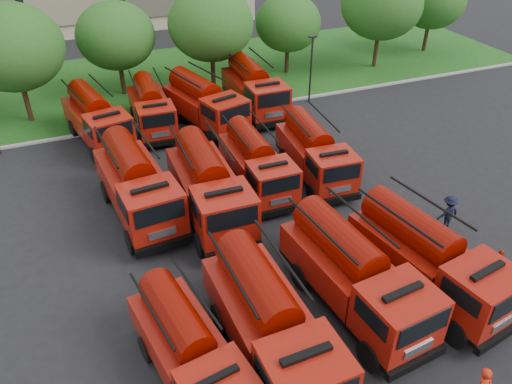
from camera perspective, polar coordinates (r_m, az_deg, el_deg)
ground at (r=22.05m, az=-1.63°, el=-11.34°), size 140.00×140.00×0.00m
lawn at (r=43.87m, az=-13.91°, el=11.93°), size 70.00×16.00×0.12m
curb at (r=36.47m, az=-11.65°, el=7.75°), size 70.00×0.30×0.14m
tree_2 at (r=37.71m, az=-26.12°, el=14.61°), size 6.72×6.72×8.22m
tree_3 at (r=40.42m, az=-15.75°, el=16.81°), size 5.88×5.88×7.19m
tree_4 at (r=40.21m, az=-5.19°, el=18.58°), size 6.55×6.55×8.01m
tree_5 at (r=43.79m, az=3.69°, el=18.71°), size 5.46×5.46×6.68m
tree_6 at (r=46.23m, az=14.20°, el=20.09°), size 6.89×6.89×8.42m
tree_7 at (r=52.14m, az=19.55°, el=19.95°), size 6.05×6.05×7.39m
lamp_post_1 at (r=38.41m, az=6.31°, el=14.15°), size 0.60×0.25×5.11m
fire_truck_0 at (r=18.20m, az=-7.63°, el=-17.50°), size 3.27×6.80×2.97m
fire_truck_1 at (r=18.46m, az=1.62°, el=-14.76°), size 3.04×7.83×3.53m
fire_truck_2 at (r=20.63m, az=11.15°, el=-9.19°), size 3.46×7.94×3.50m
fire_truck_3 at (r=22.21m, az=19.08°, el=-7.13°), size 3.88×7.95×3.47m
fire_truck_4 at (r=26.15m, az=-13.44°, el=0.84°), size 3.51×8.13×3.60m
fire_truck_5 at (r=25.38m, az=-5.41°, el=0.62°), size 3.05×7.98×3.61m
fire_truck_6 at (r=27.75m, az=0.08°, el=3.34°), size 2.59×6.92×3.14m
fire_truck_7 at (r=28.96m, az=6.74°, el=4.54°), size 2.98×7.19×3.20m
fire_truck_8 at (r=34.14m, az=-17.74°, el=7.96°), size 3.94×7.70×3.34m
fire_truck_9 at (r=35.12m, az=-11.90°, el=9.40°), size 2.80×7.00×3.14m
fire_truck_10 at (r=34.82m, az=-5.91°, el=10.01°), size 4.48×7.95×3.43m
fire_truck_11 at (r=37.06m, az=-0.23°, el=11.75°), size 2.94×7.76×3.51m
firefighter_1 at (r=19.55m, az=8.84°, el=-19.80°), size 0.76×0.45×1.52m
firefighter_2 at (r=24.99m, az=25.43°, el=-8.93°), size 0.80×1.07×1.63m
firefighter_3 at (r=27.20m, az=20.70°, el=-3.85°), size 1.26×0.68×1.91m
firefighter_4 at (r=25.12m, az=-6.23°, el=-4.94°), size 0.98×1.11×1.91m
firefighter_5 at (r=29.64m, az=10.50°, el=1.30°), size 1.86×0.85×1.97m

